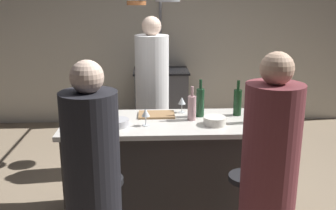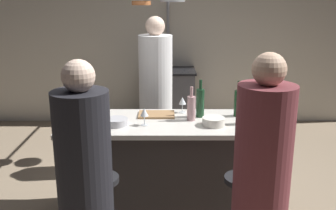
% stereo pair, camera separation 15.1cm
% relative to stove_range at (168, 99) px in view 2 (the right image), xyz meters
% --- Properties ---
extents(back_wall, '(6.40, 0.16, 2.60)m').
position_rel_stove_range_xyz_m(back_wall, '(0.00, 0.40, 0.85)').
color(back_wall, beige).
rests_on(back_wall, ground_plane).
extents(kitchen_island, '(1.80, 0.72, 0.90)m').
position_rel_stove_range_xyz_m(kitchen_island, '(0.00, -2.45, 0.01)').
color(kitchen_island, '#332D2B').
rests_on(kitchen_island, ground_plane).
extents(stove_range, '(0.80, 0.64, 0.89)m').
position_rel_stove_range_xyz_m(stove_range, '(0.00, 0.00, 0.00)').
color(stove_range, '#47474C').
rests_on(stove_range, ground_plane).
extents(chef, '(0.37, 0.37, 1.73)m').
position_rel_stove_range_xyz_m(chef, '(-0.14, -1.45, 0.36)').
color(chef, white).
rests_on(chef, ground_plane).
extents(guest_left, '(0.34, 0.34, 1.59)m').
position_rel_stove_range_xyz_m(guest_left, '(-0.50, -3.47, 0.29)').
color(guest_left, black).
rests_on(guest_left, ground_plane).
extents(guest_right, '(0.34, 0.34, 1.63)m').
position_rel_stove_range_xyz_m(guest_right, '(0.57, -3.46, 0.31)').
color(guest_right, brown).
rests_on(guest_right, ground_plane).
extents(overhead_pot_rack, '(0.60, 1.51, 2.17)m').
position_rel_stove_range_xyz_m(overhead_pot_rack, '(-0.04, -0.52, 1.19)').
color(overhead_pot_rack, gray).
rests_on(overhead_pot_rack, ground_plane).
extents(cutting_board, '(0.32, 0.22, 0.02)m').
position_rel_stove_range_xyz_m(cutting_board, '(-0.10, -2.29, 0.46)').
color(cutting_board, '#997047').
rests_on(cutting_board, kitchen_island).
extents(pepper_mill, '(0.05, 0.05, 0.21)m').
position_rel_stove_range_xyz_m(pepper_mill, '(-0.65, -2.56, 0.56)').
color(pepper_mill, '#382319').
rests_on(pepper_mill, kitchen_island).
extents(wine_bottle_amber, '(0.07, 0.07, 0.30)m').
position_rel_stove_range_xyz_m(wine_bottle_amber, '(-0.78, -2.39, 0.57)').
color(wine_bottle_amber, brown).
rests_on(wine_bottle_amber, kitchen_island).
extents(wine_bottle_green, '(0.07, 0.07, 0.33)m').
position_rel_stove_range_xyz_m(wine_bottle_green, '(0.28, -2.33, 0.58)').
color(wine_bottle_green, '#193D23').
rests_on(wine_bottle_green, kitchen_island).
extents(wine_bottle_white, '(0.07, 0.07, 0.30)m').
position_rel_stove_range_xyz_m(wine_bottle_white, '(0.69, -2.53, 0.57)').
color(wine_bottle_white, gray).
rests_on(wine_bottle_white, kitchen_island).
extents(wine_bottle_rose, '(0.07, 0.07, 0.29)m').
position_rel_stove_range_xyz_m(wine_bottle_rose, '(0.20, -2.43, 0.57)').
color(wine_bottle_rose, '#B78C8E').
rests_on(wine_bottle_rose, kitchen_island).
extents(wine_bottle_red, '(0.07, 0.07, 0.32)m').
position_rel_stove_range_xyz_m(wine_bottle_red, '(0.62, -2.31, 0.58)').
color(wine_bottle_red, '#143319').
rests_on(wine_bottle_red, kitchen_island).
extents(wine_glass_near_left_guest, '(0.07, 0.07, 0.15)m').
position_rel_stove_range_xyz_m(wine_glass_near_left_guest, '(0.13, -2.20, 0.56)').
color(wine_glass_near_left_guest, silver).
rests_on(wine_glass_near_left_guest, kitchen_island).
extents(wine_glass_near_right_guest, '(0.07, 0.07, 0.15)m').
position_rel_stove_range_xyz_m(wine_glass_near_right_guest, '(-0.19, -2.56, 0.56)').
color(wine_glass_near_right_guest, silver).
rests_on(wine_glass_near_right_guest, kitchen_island).
extents(wine_glass_by_chef, '(0.07, 0.07, 0.15)m').
position_rel_stove_range_xyz_m(wine_glass_by_chef, '(-0.56, -2.28, 0.56)').
color(wine_glass_by_chef, silver).
rests_on(wine_glass_by_chef, kitchen_island).
extents(mixing_bowl_ceramic, '(0.19, 0.19, 0.07)m').
position_rel_stove_range_xyz_m(mixing_bowl_ceramic, '(0.38, -2.57, 0.49)').
color(mixing_bowl_ceramic, silver).
rests_on(mixing_bowl_ceramic, kitchen_island).
extents(mixing_bowl_steel, '(0.19, 0.19, 0.06)m').
position_rel_stove_range_xyz_m(mixing_bowl_steel, '(-0.43, -2.56, 0.48)').
color(mixing_bowl_steel, '#B7B7BC').
rests_on(mixing_bowl_steel, kitchen_island).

